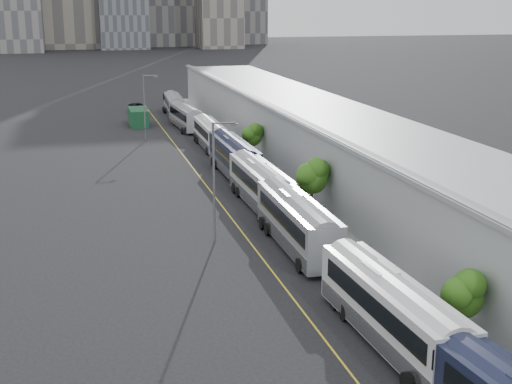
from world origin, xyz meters
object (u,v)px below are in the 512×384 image
object	(u,v)px
suv	(138,108)
shipping_container	(138,117)
street_lamp_far	(146,103)
street_lamp_near	(216,174)
bus_4	(261,188)
bus_2	(391,316)
bus_3	(297,227)
bus_5	(234,160)
bus_8	(174,107)
bus_7	(186,119)
bus_6	(210,136)

from	to	relation	value
suv	shipping_container	bearing A→B (deg)	-100.00
street_lamp_far	street_lamp_near	bearing A→B (deg)	-88.97
shipping_container	suv	bearing A→B (deg)	85.16
street_lamp_far	bus_4	bearing A→B (deg)	-79.21
street_lamp_near	shipping_container	xyz separation A→B (m)	(-0.75, 58.38, -4.21)
bus_2	bus_3	bearing A→B (deg)	88.24
bus_3	shipping_container	world-z (taller)	bus_3
bus_4	bus_5	world-z (taller)	bus_5
suv	bus_5	bearing A→B (deg)	-88.46
bus_3	bus_8	world-z (taller)	bus_3
bus_7	shipping_container	distance (m)	8.42
bus_2	bus_3	distance (m)	16.65
bus_7	suv	distance (m)	19.49
bus_3	bus_6	size ratio (longest dim) A/B	1.14
bus_5	bus_3	bearing A→B (deg)	-91.89
bus_3	suv	bearing A→B (deg)	94.58
bus_4	bus_2	bearing A→B (deg)	-91.09
bus_8	street_lamp_far	distance (m)	23.05
bus_8	shipping_container	distance (m)	10.75
bus_7	bus_6	bearing A→B (deg)	-90.76
bus_6	bus_8	bearing A→B (deg)	91.93
shipping_container	suv	xyz separation A→B (m)	(1.12, 13.49, -0.47)
street_lamp_far	suv	bearing A→B (deg)	87.48
bus_7	bus_3	bearing A→B (deg)	-94.16
bus_5	bus_8	size ratio (longest dim) A/B	1.11
bus_6	suv	world-z (taller)	bus_6
bus_3	bus_6	xyz separation A→B (m)	(1.05, 41.07, -0.21)
bus_4	street_lamp_far	bearing A→B (deg)	100.12
bus_8	bus_3	bearing A→B (deg)	-87.07
bus_6	bus_4	bearing A→B (deg)	-90.84
bus_3	street_lamp_far	distance (m)	48.65
bus_4	suv	size ratio (longest dim) A/B	2.37
bus_6	street_lamp_far	bearing A→B (deg)	137.60
bus_5	bus_8	world-z (taller)	bus_5
bus_8	bus_5	bearing A→B (deg)	-86.41
bus_8	street_lamp_near	distance (m)	67.09
bus_2	bus_6	bearing A→B (deg)	86.89
street_lamp_near	bus_8	bearing A→B (deg)	84.82
bus_4	bus_8	bearing A→B (deg)	89.31
bus_2	street_lamp_near	world-z (taller)	street_lamp_near
bus_3	bus_8	xyz separation A→B (m)	(0.36, 69.79, -0.21)
bus_2	street_lamp_far	world-z (taller)	street_lamp_far
bus_4	bus_8	world-z (taller)	bus_4
street_lamp_near	bus_6	bearing A→B (deg)	79.95
bus_2	bus_8	distance (m)	86.43
bus_2	suv	bearing A→B (deg)	91.21
bus_3	street_lamp_far	size ratio (longest dim) A/B	1.55
bus_5	suv	world-z (taller)	bus_5
bus_7	street_lamp_far	size ratio (longest dim) A/B	1.39
street_lamp_far	suv	size ratio (longest dim) A/B	1.55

